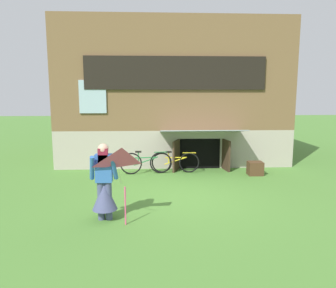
{
  "coord_description": "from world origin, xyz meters",
  "views": [
    {
      "loc": [
        -0.82,
        -8.14,
        2.63
      ],
      "look_at": [
        -0.37,
        0.57,
        1.26
      ],
      "focal_mm": 34.78,
      "sensor_mm": 36.0,
      "label": 1
    }
  ],
  "objects_px": {
    "person": "(104,188)",
    "bicycle_yellow": "(175,162)",
    "kite": "(122,166)",
    "bicycle_green": "(146,163)",
    "wooden_crate": "(255,168)"
  },
  "relations": [
    {
      "from": "person",
      "to": "bicycle_green",
      "type": "bearing_deg",
      "value": 74.98
    },
    {
      "from": "kite",
      "to": "wooden_crate",
      "type": "height_order",
      "value": "kite"
    },
    {
      "from": "person",
      "to": "wooden_crate",
      "type": "distance_m",
      "value": 5.61
    },
    {
      "from": "kite",
      "to": "bicycle_yellow",
      "type": "relative_size",
      "value": 0.96
    },
    {
      "from": "kite",
      "to": "bicycle_yellow",
      "type": "xyz_separation_m",
      "value": [
        1.35,
        4.46,
        -0.9
      ]
    },
    {
      "from": "person",
      "to": "wooden_crate",
      "type": "bearing_deg",
      "value": 35.78
    },
    {
      "from": "person",
      "to": "wooden_crate",
      "type": "xyz_separation_m",
      "value": [
        4.33,
        3.54,
        -0.46
      ]
    },
    {
      "from": "wooden_crate",
      "to": "bicycle_yellow",
      "type": "bearing_deg",
      "value": 170.07
    },
    {
      "from": "bicycle_yellow",
      "to": "wooden_crate",
      "type": "distance_m",
      "value": 2.6
    },
    {
      "from": "bicycle_yellow",
      "to": "kite",
      "type": "bearing_deg",
      "value": -104.41
    },
    {
      "from": "person",
      "to": "bicycle_green",
      "type": "height_order",
      "value": "person"
    },
    {
      "from": "person",
      "to": "bicycle_green",
      "type": "relative_size",
      "value": 0.96
    },
    {
      "from": "person",
      "to": "bicycle_yellow",
      "type": "distance_m",
      "value": 4.37
    },
    {
      "from": "person",
      "to": "kite",
      "type": "distance_m",
      "value": 0.86
    },
    {
      "from": "kite",
      "to": "bicycle_green",
      "type": "height_order",
      "value": "kite"
    }
  ]
}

